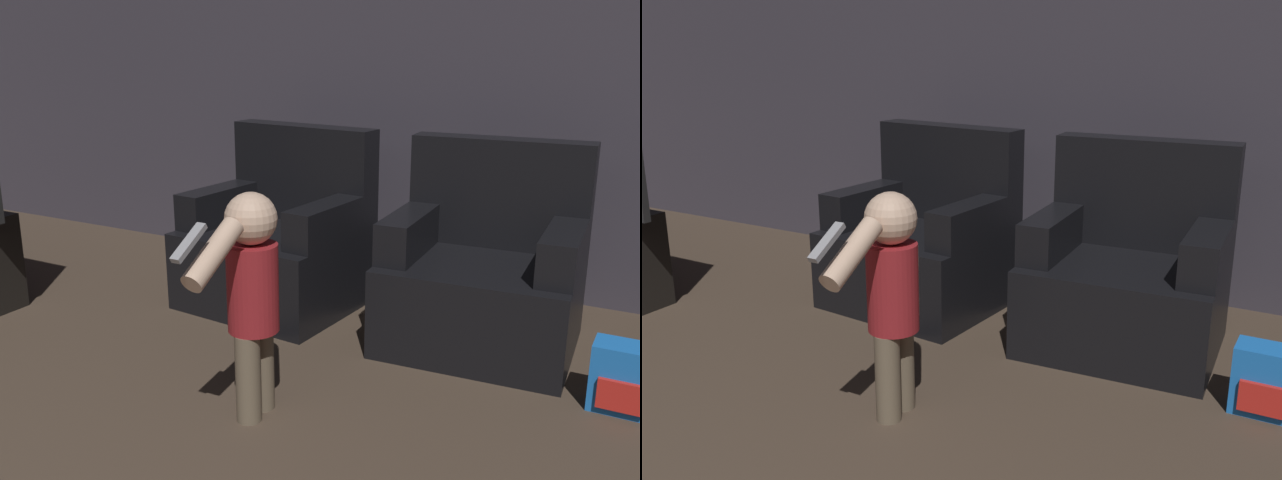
{
  "view_description": "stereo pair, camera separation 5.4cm",
  "coord_description": "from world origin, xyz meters",
  "views": [
    {
      "loc": [
        1.53,
        0.51,
        1.44
      ],
      "look_at": [
        0.1,
        3.14,
        0.58
      ],
      "focal_mm": 40.0,
      "sensor_mm": 36.0,
      "label": 1
    },
    {
      "loc": [
        1.57,
        0.54,
        1.44
      ],
      "look_at": [
        0.1,
        3.14,
        0.58
      ],
      "focal_mm": 40.0,
      "sensor_mm": 36.0,
      "label": 2
    }
  ],
  "objects": [
    {
      "name": "wall_back",
      "position": [
        0.0,
        4.5,
        1.3
      ],
      "size": [
        8.4,
        0.05,
        2.6
      ],
      "color": "#3D3842",
      "rests_on": "ground_plane"
    },
    {
      "name": "armchair_right",
      "position": [
        0.68,
        3.73,
        0.33
      ],
      "size": [
        0.92,
        0.81,
        0.97
      ],
      "rotation": [
        0.0,
        0.0,
        0.06
      ],
      "color": "black",
      "rests_on": "ground_plane"
    },
    {
      "name": "toy_backpack",
      "position": [
        1.37,
        3.33,
        0.14
      ],
      "size": [
        0.25,
        0.18,
        0.28
      ],
      "color": "blue",
      "rests_on": "ground_plane"
    },
    {
      "name": "armchair_left",
      "position": [
        -0.47,
        3.73,
        0.33
      ],
      "size": [
        0.94,
        0.84,
        0.97
      ],
      "rotation": [
        0.0,
        0.0,
        -0.09
      ],
      "color": "black",
      "rests_on": "ground_plane"
    },
    {
      "name": "person_toddler",
      "position": [
        0.1,
        2.61,
        0.53
      ],
      "size": [
        0.2,
        0.61,
        0.9
      ],
      "rotation": [
        0.0,
        0.0,
        1.65
      ],
      "color": "brown",
      "rests_on": "ground_plane"
    }
  ]
}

